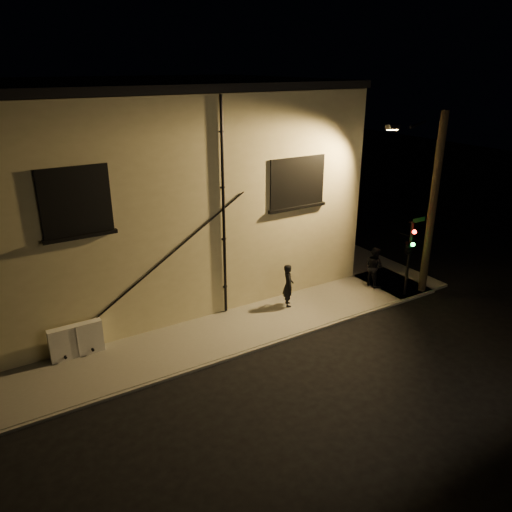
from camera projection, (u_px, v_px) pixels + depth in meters
ground at (305, 333)px, 18.67m from camera, size 90.00×90.00×0.00m
sidewalk at (269, 284)px, 22.73m from camera, size 21.00×16.00×0.12m
building at (138, 181)px, 22.76m from camera, size 16.20×12.23×8.80m
utility_cabinet at (76, 341)px, 16.84m from camera, size 1.76×0.30×1.16m
pedestrian_a at (288, 285)px, 20.26m from camera, size 0.66×0.77×1.80m
pedestrian_b at (374, 266)px, 22.10m from camera, size 0.73×0.91×1.82m
traffic_signal at (409, 246)px, 20.55m from camera, size 1.20×1.98×3.39m
streetlamp_pole at (431, 203)px, 20.51m from camera, size 2.06×1.40×7.77m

